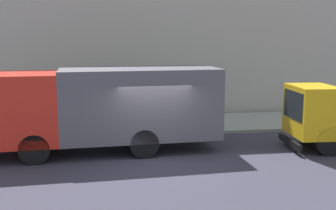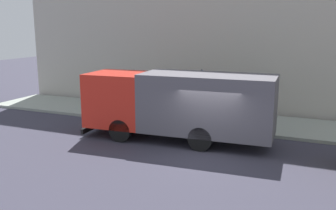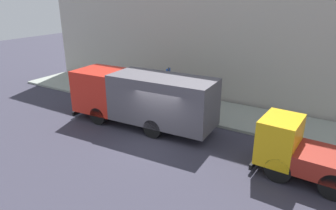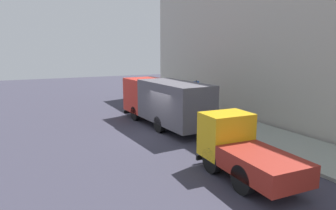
{
  "view_description": "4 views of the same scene",
  "coord_description": "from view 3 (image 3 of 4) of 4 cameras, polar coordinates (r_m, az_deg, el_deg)",
  "views": [
    {
      "loc": [
        -13.47,
        1.56,
        4.13
      ],
      "look_at": [
        1.03,
        -0.59,
        1.66
      ],
      "focal_mm": 43.63,
      "sensor_mm": 36.0,
      "label": 1
    },
    {
      "loc": [
        -13.88,
        -4.14,
        5.03
      ],
      "look_at": [
        1.13,
        2.25,
        1.55
      ],
      "focal_mm": 40.15,
      "sensor_mm": 36.0,
      "label": 2
    },
    {
      "loc": [
        -11.73,
        -7.78,
        7.08
      ],
      "look_at": [
        1.14,
        0.11,
        1.51
      ],
      "focal_mm": 32.57,
      "sensor_mm": 36.0,
      "label": 3
    },
    {
      "loc": [
        -7.4,
        -15.44,
        4.96
      ],
      "look_at": [
        0.8,
        0.64,
        1.59
      ],
      "focal_mm": 31.66,
      "sensor_mm": 36.0,
      "label": 4
    }
  ],
  "objects": [
    {
      "name": "large_utility_truck",
      "position": [
        16.82,
        -4.93,
        1.55
      ],
      "size": [
        2.84,
        8.52,
        3.01
      ],
      "rotation": [
        0.0,
        0.0,
        0.05
      ],
      "color": "red",
      "rests_on": "ground"
    },
    {
      "name": "ground",
      "position": [
        15.76,
        -1.84,
        -6.47
      ],
      "size": [
        80.0,
        80.0,
        0.0
      ],
      "primitive_type": "plane",
      "color": "#363543"
    },
    {
      "name": "building_facade",
      "position": [
        20.7,
        9.76,
        16.33
      ],
      "size": [
        0.5,
        30.0,
        11.53
      ],
      "primitive_type": "cube",
      "color": "#B6B1A4",
      "rests_on": "ground"
    },
    {
      "name": "street_sign_post",
      "position": [
        18.45,
        0.09,
        3.57
      ],
      "size": [
        0.44,
        0.08,
        2.79
      ],
      "color": "#4C5156",
      "rests_on": "sidewalk"
    },
    {
      "name": "sidewalk",
      "position": [
        19.7,
        6.08,
        -0.71
      ],
      "size": [
        3.91,
        30.0,
        0.15
      ],
      "primitive_type": "cube",
      "color": "#949C91",
      "rests_on": "ground"
    },
    {
      "name": "pedestrian_walking",
      "position": [
        21.73,
        -4.25,
        3.82
      ],
      "size": [
        0.4,
        0.4,
        1.56
      ],
      "rotation": [
        0.0,
        0.0,
        1.62
      ],
      "color": "#524943",
      "rests_on": "sidewalk"
    },
    {
      "name": "pedestrian_standing",
      "position": [
        22.2,
        -8.6,
        4.22
      ],
      "size": [
        0.41,
        0.41,
        1.67
      ],
      "rotation": [
        0.0,
        0.0,
        0.3
      ],
      "color": "#482F4D",
      "rests_on": "sidewalk"
    },
    {
      "name": "pedestrian_third",
      "position": [
        23.04,
        -11.76,
        4.71
      ],
      "size": [
        0.39,
        0.39,
        1.75
      ],
      "rotation": [
        0.0,
        0.0,
        6.17
      ],
      "color": "#413B51",
      "rests_on": "sidewalk"
    },
    {
      "name": "small_flatbed_truck",
      "position": [
        13.37,
        24.44,
        -8.21
      ],
      "size": [
        2.22,
        4.77,
        2.37
      ],
      "rotation": [
        0.0,
        0.0,
        -0.05
      ],
      "color": "gold",
      "rests_on": "ground"
    }
  ]
}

